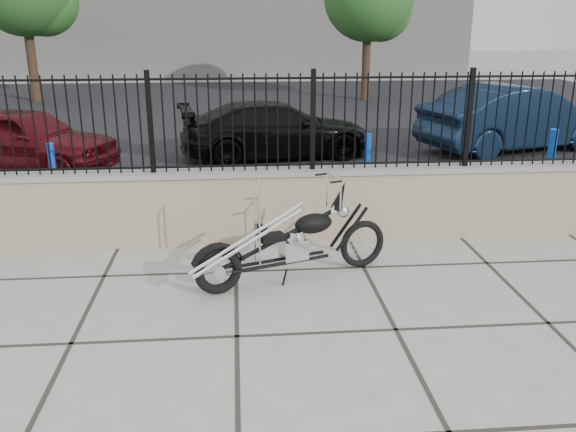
% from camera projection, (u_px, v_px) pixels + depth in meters
% --- Properties ---
extents(ground_plane, '(90.00, 90.00, 0.00)m').
position_uv_depth(ground_plane, '(237.00, 337.00, 5.63)').
color(ground_plane, '#99968E').
rests_on(ground_plane, ground).
extents(parking_lot, '(30.00, 30.00, 0.00)m').
position_uv_depth(parking_lot, '(234.00, 118.00, 17.46)').
color(parking_lot, black).
rests_on(parking_lot, ground).
extents(retaining_wall, '(14.00, 0.36, 0.96)m').
position_uv_depth(retaining_wall, '(235.00, 207.00, 7.85)').
color(retaining_wall, gray).
rests_on(retaining_wall, ground_plane).
extents(iron_fence, '(14.00, 0.08, 1.20)m').
position_uv_depth(iron_fence, '(232.00, 123.00, 7.51)').
color(iron_fence, black).
rests_on(iron_fence, retaining_wall).
extents(chopper_motorcycle, '(2.20, 1.10, 1.32)m').
position_uv_depth(chopper_motorcycle, '(290.00, 225.00, 6.63)').
color(chopper_motorcycle, black).
rests_on(chopper_motorcycle, ground_plane).
extents(car_red, '(3.80, 2.54, 1.20)m').
position_uv_depth(car_red, '(25.00, 139.00, 11.49)').
color(car_red, '#4D0B11').
rests_on(car_red, parking_lot).
extents(car_black, '(4.16, 2.19, 1.15)m').
position_uv_depth(car_black, '(277.00, 130.00, 12.58)').
color(car_black, black).
rests_on(car_black, parking_lot).
extents(car_blue, '(4.55, 2.70, 1.42)m').
position_uv_depth(car_blue, '(517.00, 118.00, 13.17)').
color(car_blue, black).
rests_on(car_blue, parking_lot).
extents(bollard_a, '(0.13, 0.13, 0.92)m').
position_uv_depth(bollard_a, '(53.00, 172.00, 9.66)').
color(bollard_a, blue).
rests_on(bollard_a, ground_plane).
extents(bollard_b, '(0.12, 0.12, 0.94)m').
position_uv_depth(bollard_b, '(367.00, 161.00, 10.32)').
color(bollard_b, '#0B17B1').
rests_on(bollard_b, ground_plane).
extents(bollard_c, '(0.15, 0.15, 1.09)m').
position_uv_depth(bollard_c, '(550.00, 162.00, 9.93)').
color(bollard_c, '#0B1AA5').
rests_on(bollard_c, ground_plane).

